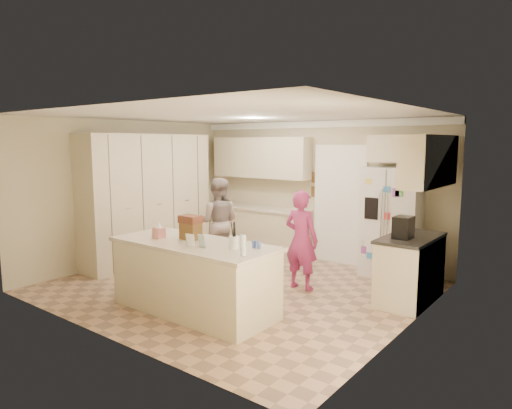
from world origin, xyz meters
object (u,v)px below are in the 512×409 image
Objects in this scene: island_base at (194,278)px; teen_girl at (301,240)px; refrigerator at (393,222)px; dollhouse_body at (191,231)px; teen_boy at (218,222)px; tissue_box at (159,233)px; utensil_crock at (234,242)px; coffee_maker at (403,227)px.

teen_girl is (0.60, 1.66, 0.31)m from island_base.
refrigerator reaches higher than island_base.
teen_boy is (-1.12, 1.75, -0.24)m from dollhouse_body.
tissue_box is at bearing -124.03° from refrigerator.
tissue_box is (-1.97, -3.26, 0.10)m from refrigerator.
tissue_box is 2.09m from teen_boy.
refrigerator is at bearing 76.05° from utensil_crock.
tissue_box is 0.09× the size of teen_girl.
teen_boy is (-1.27, 1.85, 0.35)m from island_base.
refrigerator reaches higher than teen_girl.
coffee_maker is 0.19× the size of teen_boy.
teen_girl is at bearing 141.04° from teen_boy.
dollhouse_body reaches higher than utensil_crock.
coffee_maker is 3.28m from tissue_box.
tissue_box is at bearing 56.40° from teen_girl.
refrigerator reaches higher than tissue_box.
utensil_crock is at bearing 103.88° from teen_boy.
refrigerator is 1.14× the size of teen_boy.
coffee_maker reaches higher than utensil_crock.
coffee_maker is at bearing 52.88° from utensil_crock.
utensil_crock is at bearing -106.80° from refrigerator.
teen_girl is at bearing 70.07° from island_base.
utensil_crock is 0.80m from dollhouse_body.
teen_boy is at bearing 122.52° from dollhouse_body.
tissue_box is 0.45m from dollhouse_body.
tissue_box is at bearing -153.43° from dollhouse_body.
utensil_crock is 0.10× the size of teen_girl.
teen_girl reaches higher than tissue_box.
refrigerator is at bearing 116.51° from coffee_maker.
dollhouse_body is 0.16× the size of teen_boy.
refrigerator is 3.44m from dollhouse_body.
utensil_crock is at bearing -127.12° from coffee_maker.
island_base is 2.27m from teen_boy.
teen_girl is (1.15, 1.76, -0.24)m from tissue_box.
coffee_maker is 2.87m from island_base.
teen_girl reaches higher than island_base.
refrigerator is 1.20× the size of teen_girl.
refrigerator is 12.86× the size of tissue_box.
utensil_crock reaches higher than tissue_box.
dollhouse_body is 1.75m from teen_girl.
tissue_box is at bearing -169.70° from island_base.
teen_boy reaches higher than island_base.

